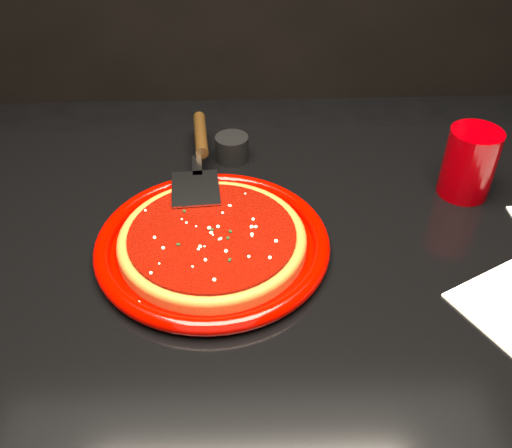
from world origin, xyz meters
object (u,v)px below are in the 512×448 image
at_px(plate, 213,244).
at_px(pizza_server, 199,157).
at_px(table, 254,442).
at_px(cup, 469,163).
at_px(ramekin, 232,148).

distance_m(plate, pizza_server, 0.18).
bearing_deg(table, plate, 127.52).
bearing_deg(pizza_server, table, -77.08).
xyz_separation_m(pizza_server, cup, (0.41, -0.05, 0.01)).
distance_m(plate, ramekin, 0.23).
height_order(table, pizza_server, pizza_server).
bearing_deg(ramekin, cup, -16.83).
relative_size(plate, pizza_server, 1.08).
xyz_separation_m(plate, cup, (0.38, 0.12, 0.04)).
bearing_deg(ramekin, plate, -96.75).
height_order(pizza_server, cup, cup).
bearing_deg(table, cup, 30.26).
xyz_separation_m(table, ramekin, (-0.03, 0.30, 0.40)).
xyz_separation_m(plate, ramekin, (0.03, 0.23, 0.01)).
bearing_deg(cup, table, -149.74).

